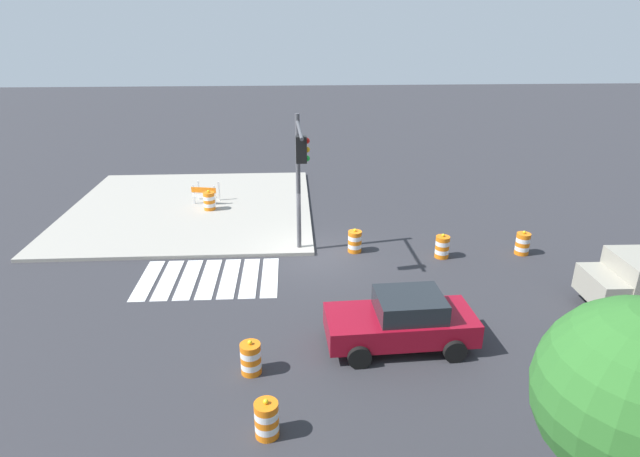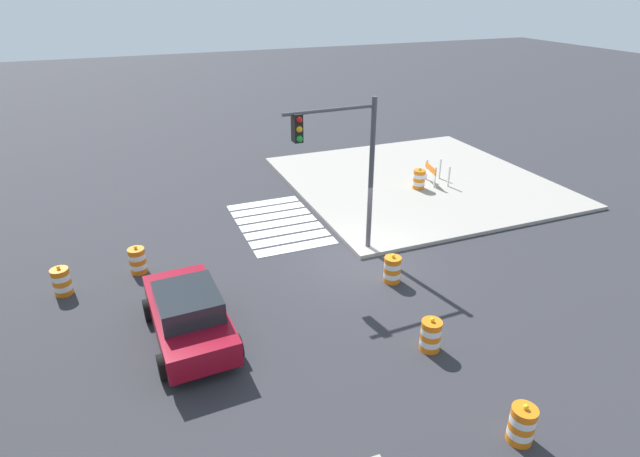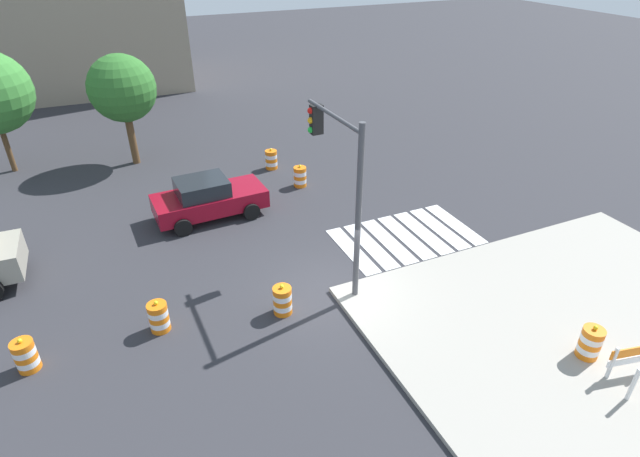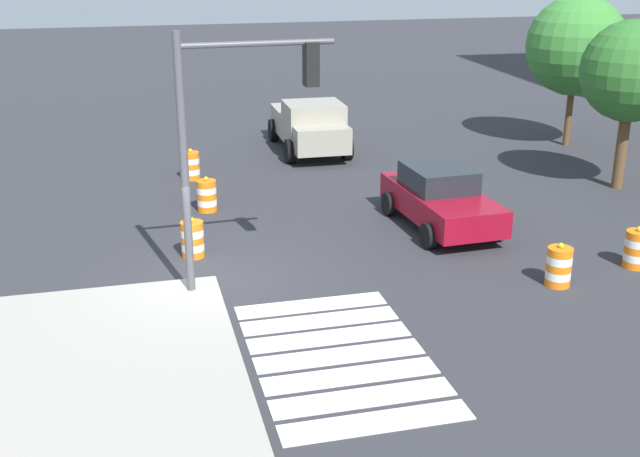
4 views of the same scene
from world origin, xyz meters
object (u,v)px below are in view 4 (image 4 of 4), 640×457
(traffic_barrel_median_near, at_px, (207,196))
(traffic_barrel_far_curb, at_px, (636,249))
(traffic_barrel_median_far, at_px, (192,239))
(traffic_light_pole, at_px, (237,116))
(sports_car, at_px, (440,198))
(traffic_barrel_near_corner, at_px, (191,166))
(street_tree_streetside_near, at_px, (576,46))
(traffic_barrel_crosswalk_end, at_px, (559,267))
(pickup_truck, at_px, (310,126))
(street_tree_streetside_mid, at_px, (632,72))

(traffic_barrel_median_near, distance_m, traffic_barrel_far_curb, 11.49)
(traffic_barrel_median_far, distance_m, traffic_light_pole, 4.21)
(sports_car, distance_m, traffic_light_pole, 7.16)
(traffic_barrel_near_corner, bearing_deg, street_tree_streetside_near, 94.61)
(traffic_barrel_crosswalk_end, relative_size, traffic_barrel_median_near, 1.00)
(traffic_barrel_near_corner, bearing_deg, pickup_truck, 118.81)
(pickup_truck, bearing_deg, traffic_barrel_far_curb, 21.29)
(street_tree_streetside_near, bearing_deg, traffic_barrel_median_far, -61.81)
(sports_car, bearing_deg, street_tree_streetside_near, 132.15)
(street_tree_streetside_mid, bearing_deg, traffic_barrel_near_corner, -108.25)
(traffic_barrel_median_far, bearing_deg, street_tree_streetside_near, 118.19)
(pickup_truck, height_order, traffic_barrel_far_curb, pickup_truck)
(traffic_barrel_near_corner, xyz_separation_m, traffic_barrel_median_near, (3.36, 0.13, 0.00))
(sports_car, distance_m, street_tree_streetside_mid, 7.61)
(traffic_barrel_far_curb, height_order, traffic_light_pole, traffic_light_pole)
(traffic_light_pole, distance_m, street_tree_streetside_mid, 13.48)
(traffic_barrel_far_curb, relative_size, street_tree_streetside_mid, 0.20)
(sports_car, xyz_separation_m, traffic_light_pole, (2.81, -5.81, 3.10))
(traffic_barrel_near_corner, distance_m, street_tree_streetside_near, 14.64)
(traffic_barrel_crosswalk_end, xyz_separation_m, traffic_barrel_median_near, (-7.20, -7.02, 0.00))
(street_tree_streetside_near, bearing_deg, sports_car, -47.85)
(sports_car, relative_size, pickup_truck, 0.84)
(traffic_barrel_far_curb, bearing_deg, street_tree_streetside_mid, 149.84)
(traffic_light_pole, bearing_deg, traffic_barrel_far_curb, 83.86)
(pickup_truck, distance_m, street_tree_streetside_near, 10.12)
(sports_car, relative_size, traffic_barrel_crosswalk_end, 4.29)
(sports_car, xyz_separation_m, traffic_barrel_crosswalk_end, (4.32, 1.08, -0.36))
(sports_car, xyz_separation_m, traffic_barrel_far_curb, (3.80, 3.41, -0.36))
(street_tree_streetside_near, bearing_deg, traffic_barrel_far_curb, -23.01)
(traffic_barrel_median_far, distance_m, street_tree_streetside_mid, 14.07)
(sports_car, distance_m, traffic_barrel_near_corner, 8.71)
(traffic_light_pole, distance_m, street_tree_streetside_near, 17.30)
(street_tree_streetside_mid, bearing_deg, traffic_barrel_median_near, -93.93)
(traffic_barrel_near_corner, height_order, street_tree_streetside_mid, street_tree_streetside_mid)
(traffic_barrel_median_near, distance_m, traffic_barrel_median_far, 3.53)
(traffic_barrel_median_near, xyz_separation_m, traffic_barrel_median_far, (3.45, -0.74, 0.00))
(traffic_barrel_near_corner, height_order, street_tree_streetside_near, street_tree_streetside_near)
(street_tree_streetside_mid, bearing_deg, traffic_barrel_crosswalk_end, -42.08)
(traffic_barrel_crosswalk_end, distance_m, street_tree_streetside_near, 14.06)
(traffic_light_pole, bearing_deg, traffic_barrel_median_near, -178.64)
(traffic_barrel_median_near, distance_m, street_tree_streetside_near, 15.16)
(traffic_barrel_near_corner, relative_size, traffic_barrel_crosswalk_end, 1.00)
(traffic_barrel_median_far, bearing_deg, sports_car, 94.88)
(traffic_barrel_median_near, bearing_deg, traffic_light_pole, 1.36)
(traffic_barrel_far_curb, height_order, street_tree_streetside_near, street_tree_streetside_near)
(traffic_barrel_crosswalk_end, xyz_separation_m, traffic_barrel_median_far, (-3.75, -7.76, 0.00))
(traffic_barrel_median_near, height_order, traffic_light_pole, traffic_light_pole)
(traffic_barrel_near_corner, xyz_separation_m, street_tree_streetside_near, (-1.15, 14.23, 3.25))
(traffic_light_pole, relative_size, street_tree_streetside_mid, 1.07)
(pickup_truck, height_order, street_tree_streetside_mid, street_tree_streetside_mid)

